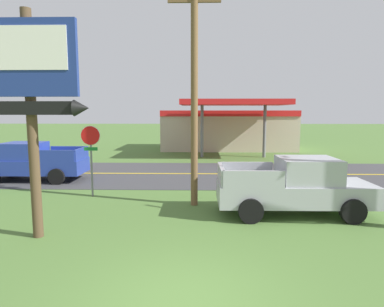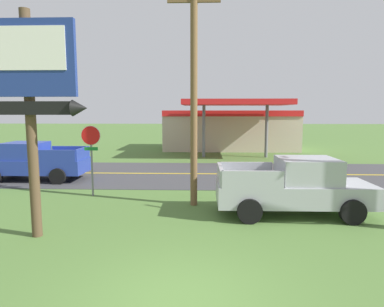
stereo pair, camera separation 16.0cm
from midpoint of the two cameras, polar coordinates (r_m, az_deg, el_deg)
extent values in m
plane|color=#4C7033|center=(6.92, -2.58, -23.68)|extent=(180.00, 180.00, 0.00)
cube|color=#3D3D3F|center=(19.26, 0.14, -3.44)|extent=(140.00, 8.00, 0.02)
cube|color=gold|center=(19.26, 0.14, -3.40)|extent=(126.00, 0.20, 0.01)
cylinder|color=brown|center=(10.30, -25.65, 4.04)|extent=(0.28, 0.28, 6.23)
cube|color=navy|center=(10.23, -26.69, 14.16)|extent=(2.77, 0.16, 2.00)
cube|color=white|center=(10.18, -27.01, 15.55)|extent=(2.33, 0.03, 1.12)
cube|color=black|center=(10.13, -26.27, 6.86)|extent=(2.49, 0.12, 0.36)
cone|color=black|center=(9.55, -18.50, 7.25)|extent=(0.40, 0.44, 0.44)
cylinder|color=slate|center=(14.74, -16.78, -2.72)|extent=(0.08, 0.08, 2.20)
cylinder|color=red|center=(14.54, -17.02, 2.90)|extent=(0.76, 0.03, 0.76)
cylinder|color=white|center=(14.56, -16.99, 2.91)|extent=(0.80, 0.01, 0.80)
cube|color=#19722D|center=(14.59, -16.94, 0.75)|extent=(0.56, 0.03, 0.14)
cylinder|color=brown|center=(12.60, 0.02, 10.85)|extent=(0.26, 0.26, 8.72)
cube|color=brown|center=(13.16, 0.02, 24.28)|extent=(1.89, 0.12, 0.12)
cube|color=beige|center=(32.30, 5.78, 4.00)|extent=(12.00, 6.00, 3.60)
cube|color=red|center=(29.21, 6.27, 6.71)|extent=(12.00, 0.12, 0.50)
cube|color=red|center=(26.28, 6.83, 8.51)|extent=(8.00, 5.00, 0.40)
cylinder|color=slate|center=(26.20, 1.52, 3.97)|extent=(0.24, 0.24, 4.20)
cylinder|color=slate|center=(26.64, 11.92, 3.87)|extent=(0.24, 0.24, 4.20)
cube|color=#A8AAAF|center=(12.23, 16.31, -6.31)|extent=(5.22, 2.01, 0.72)
cube|color=#A8AAAF|center=(12.20, 18.48, -2.69)|extent=(1.92, 1.82, 0.84)
cube|color=#28333D|center=(12.50, 22.37, -2.63)|extent=(0.12, 1.66, 0.71)
cube|color=#A8AAAF|center=(12.68, 8.64, -2.68)|extent=(1.95, 0.14, 0.56)
cube|color=#A8AAAF|center=(10.89, 9.93, -4.32)|extent=(1.95, 0.14, 0.56)
cube|color=#A8AAAF|center=(11.68, 4.49, -3.46)|extent=(0.14, 1.88, 0.56)
cylinder|color=black|center=(13.72, 21.72, -6.63)|extent=(0.80, 0.29, 0.80)
cylinder|color=black|center=(11.97, 25.06, -8.78)|extent=(0.80, 0.29, 0.80)
cylinder|color=black|center=(12.94, 8.14, -7.00)|extent=(0.80, 0.29, 0.80)
cylinder|color=black|center=(11.06, 9.42, -9.47)|extent=(0.80, 0.29, 0.80)
cube|color=#233893|center=(19.21, -25.31, -1.89)|extent=(5.20, 1.96, 0.72)
cube|color=#233893|center=(19.32, -26.63, 0.42)|extent=(1.90, 1.80, 0.84)
cube|color=#28333D|center=(19.75, -28.90, 0.42)|extent=(0.10, 1.66, 0.71)
cube|color=#233893|center=(17.65, -22.34, -0.38)|extent=(1.95, 0.12, 0.56)
cube|color=#233893|center=(19.33, -20.15, 0.33)|extent=(1.95, 0.12, 0.56)
cube|color=#233893|center=(18.13, -18.35, -0.02)|extent=(0.12, 1.88, 0.56)
cylinder|color=black|center=(20.87, -28.01, -2.37)|extent=(0.80, 0.28, 0.80)
cylinder|color=black|center=(17.71, -22.00, -3.62)|extent=(0.80, 0.28, 0.80)
cylinder|color=black|center=(19.49, -19.72, -2.57)|extent=(0.80, 0.28, 0.80)
camera|label=1|loc=(0.08, -90.33, -0.04)|focal=31.76mm
camera|label=2|loc=(0.08, 89.67, 0.04)|focal=31.76mm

